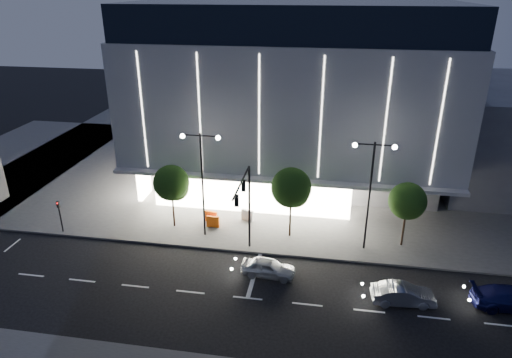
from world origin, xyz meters
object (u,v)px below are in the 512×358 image
Objects in this scene: ped_signal_far at (60,213)px; barrier_a at (211,217)px; tree_mid at (291,190)px; barrier_c at (213,222)px; street_lamp_east at (371,181)px; car_second at (403,294)px; tree_left at (172,185)px; car_lead at (268,268)px; car_third at (511,298)px; barrier_d at (247,215)px; traffic_mast at (246,199)px; tree_right at (407,203)px; street_lamp_west at (202,170)px.

ped_signal_far is 2.73× the size of barrier_a.
tree_mid is 5.59× the size of barrier_c.
car_second is (2.19, -6.31, -5.28)m from street_lamp_east.
car_lead is (8.97, -5.73, -3.37)m from tree_left.
car_third is 4.47× the size of barrier_d.
barrier_a is (-13.04, 2.25, -5.31)m from street_lamp_east.
traffic_mast is 6.99m from barrier_c.
tree_left reaches higher than car_second.
ped_signal_far is 18.32m from car_lead.
street_lamp_east is at bearing -161.37° from tree_right.
ped_signal_far reaches higher than barrier_d.
tree_left is 5.20× the size of barrier_d.
street_lamp_east is 9.96m from car_lead.
traffic_mast is at bearing -163.52° from street_lamp_east.
traffic_mast is at bearing -33.65° from street_lamp_west.
car_lead is at bearing -45.43° from barrier_c.
ped_signal_far reaches higher than barrier_a.
barrier_c is at bearing -52.65° from barrier_a.
barrier_d is (-2.95, 7.74, -0.02)m from car_lead.
tree_left is at bearing 15.61° from ped_signal_far.
tree_left is 5.20× the size of barrier_c.
barrier_a is at bearing 17.40° from ped_signal_far.
car_second is at bearing -41.93° from tree_mid.
street_lamp_west is 7.28m from tree_mid.
tree_right is 8.04m from car_second.
tree_right is 1.12× the size of car_third.
tree_right is 13.52m from barrier_d.
tree_mid reaches higher than ped_signal_far.
tree_left is 1.39× the size of car_second.
tree_mid is at bearing -8.90° from barrier_d.
car_third reaches higher than barrier_a.
ped_signal_far reaches higher than car_lead.
traffic_mast reaches higher than tree_left.
barrier_a and barrier_c have the same top height.
street_lamp_east is at bearing 1.01° from barrier_d.
traffic_mast is 1.28× the size of tree_right.
tree_right is 1.41× the size of car_lead.
ped_signal_far is at bearing -174.86° from tree_right.
street_lamp_east is 2.18× the size of car_second.
tree_mid is at bearing 7.55° from ped_signal_far.
tree_right reaches higher than car_lead.
car_second is at bearing -21.98° from tree_left.
car_lead is 0.95× the size of car_second.
tree_mid is 9.01m from tree_right.
street_lamp_east is 8.51m from car_second.
traffic_mast is 12.63m from tree_right.
tree_mid reaches higher than car_lead.
street_lamp_west is at bearing -117.16° from barrier_d.
tree_right reaches higher than car_second.
tree_mid is 11.56m from car_second.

